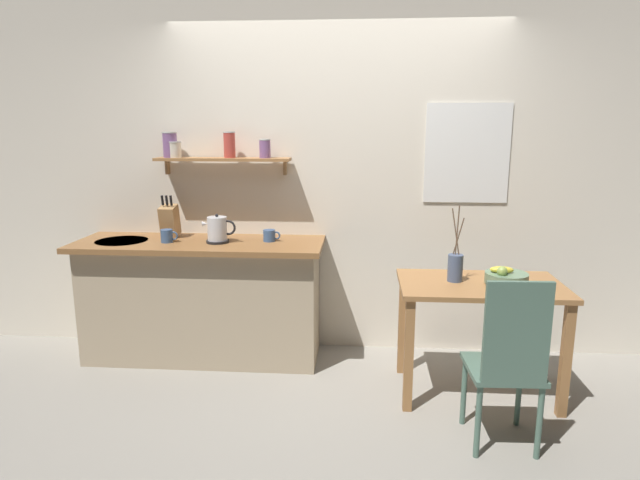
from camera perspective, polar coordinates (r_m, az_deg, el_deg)
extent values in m
plane|color=gray|center=(3.93, 1.21, -14.47)|extent=(14.00, 14.00, 0.00)
cube|color=silver|center=(4.18, 4.55, 6.45)|extent=(6.80, 0.10, 2.70)
cube|color=white|center=(4.18, 15.28, 8.80)|extent=(0.62, 0.01, 0.73)
cube|color=silver|center=(4.19, 15.27, 8.80)|extent=(0.56, 0.01, 0.67)
cube|color=tan|center=(4.22, -12.27, -6.42)|extent=(1.74, 0.52, 0.87)
cube|color=brown|center=(4.09, -12.63, -0.41)|extent=(1.83, 0.63, 0.04)
cylinder|color=#B7BABF|center=(4.27, -20.20, -0.13)|extent=(0.38, 0.38, 0.01)
cube|color=#9E6B3D|center=(4.14, -10.22, 8.39)|extent=(1.01, 0.18, 0.02)
cube|color=#99754C|center=(4.36, -15.80, 7.50)|extent=(0.02, 0.06, 0.12)
cube|color=#99754C|center=(4.14, -3.71, 7.70)|extent=(0.02, 0.06, 0.12)
cylinder|color=#7F5689|center=(4.26, -15.55, 9.60)|extent=(0.10, 0.10, 0.18)
cylinder|color=silver|center=(4.25, -15.62, 10.87)|extent=(0.11, 0.11, 0.01)
cylinder|color=beige|center=(4.25, -15.13, 9.14)|extent=(0.10, 0.10, 0.11)
cylinder|color=silver|center=(4.24, -15.17, 9.95)|extent=(0.11, 0.11, 0.01)
cylinder|color=#BC4238|center=(4.12, -9.53, 9.82)|extent=(0.09, 0.09, 0.18)
cylinder|color=silver|center=(4.12, -9.58, 11.16)|extent=(0.09, 0.09, 0.01)
cylinder|color=#7F5689|center=(4.07, -5.83, 9.52)|extent=(0.08, 0.08, 0.13)
cylinder|color=silver|center=(4.07, -5.86, 10.49)|extent=(0.09, 0.09, 0.01)
cube|color=#9E6B3D|center=(3.64, 16.61, -4.61)|extent=(1.04, 0.64, 0.03)
cube|color=#9E6B3D|center=(3.44, 9.35, -11.94)|extent=(0.06, 0.06, 0.73)
cube|color=#9E6B3D|center=(3.65, 24.50, -11.50)|extent=(0.06, 0.06, 0.73)
cube|color=#9E6B3D|center=(3.94, 8.69, -8.77)|extent=(0.06, 0.06, 0.73)
cube|color=#9E6B3D|center=(4.12, 21.97, -8.59)|extent=(0.06, 0.06, 0.73)
cube|color=#4C6B5B|center=(3.23, 18.69, -12.76)|extent=(0.40, 0.41, 0.03)
cube|color=#4C6B5B|center=(2.96, 20.06, -9.18)|extent=(0.34, 0.04, 0.54)
cylinder|color=#4C6B5B|center=(3.52, 20.25, -14.81)|extent=(0.03, 0.03, 0.42)
cylinder|color=#4C6B5B|center=(3.43, 14.94, -15.14)|extent=(0.03, 0.03, 0.42)
cylinder|color=#4C6B5B|center=(3.24, 22.14, -17.42)|extent=(0.03, 0.03, 0.42)
cylinder|color=#4C6B5B|center=(3.15, 16.34, -17.89)|extent=(0.03, 0.03, 0.42)
cylinder|color=slate|center=(3.63, 19.03, -4.42)|extent=(0.12, 0.12, 0.01)
cylinder|color=slate|center=(3.62, 19.07, -3.81)|extent=(0.27, 0.27, 0.07)
ellipsoid|color=yellow|center=(3.60, 18.62, -2.99)|extent=(0.15, 0.07, 0.04)
sphere|color=#8EA84C|center=(3.55, 18.66, -3.16)|extent=(0.06, 0.06, 0.06)
cylinder|color=#475675|center=(3.61, 14.08, -2.88)|extent=(0.10, 0.10, 0.18)
cylinder|color=brown|center=(3.56, 14.12, 0.88)|extent=(0.06, 0.01, 0.30)
cylinder|color=brown|center=(3.55, 14.30, 1.00)|extent=(0.01, 0.03, 0.32)
cylinder|color=brown|center=(3.56, 14.42, 0.40)|extent=(0.06, 0.02, 0.24)
cylinder|color=black|center=(4.01, -10.74, -0.14)|extent=(0.17, 0.17, 0.02)
cylinder|color=silver|center=(3.99, -10.79, 1.19)|extent=(0.14, 0.14, 0.17)
sphere|color=black|center=(3.98, -10.85, 2.57)|extent=(0.02, 0.02, 0.02)
cone|color=silver|center=(4.01, -12.04, 1.68)|extent=(0.04, 0.04, 0.04)
torus|color=black|center=(3.97, -9.67, 1.30)|extent=(0.11, 0.02, 0.11)
cube|color=tan|center=(4.26, -15.59, 1.95)|extent=(0.12, 0.18, 0.25)
cylinder|color=black|center=(4.21, -16.29, 4.04)|extent=(0.02, 0.03, 0.08)
cylinder|color=black|center=(4.20, -15.87, 4.04)|extent=(0.02, 0.03, 0.08)
cylinder|color=black|center=(4.19, -15.45, 4.04)|extent=(0.02, 0.03, 0.08)
cylinder|color=#3D5B89|center=(4.10, -15.87, 0.42)|extent=(0.09, 0.09, 0.10)
torus|color=#3D5B89|center=(4.08, -15.19, 0.44)|extent=(0.07, 0.01, 0.07)
cylinder|color=#3D5B89|center=(3.99, -5.38, 0.47)|extent=(0.09, 0.09, 0.09)
torus|color=#3D5B89|center=(3.98, -4.63, 0.48)|extent=(0.06, 0.01, 0.06)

